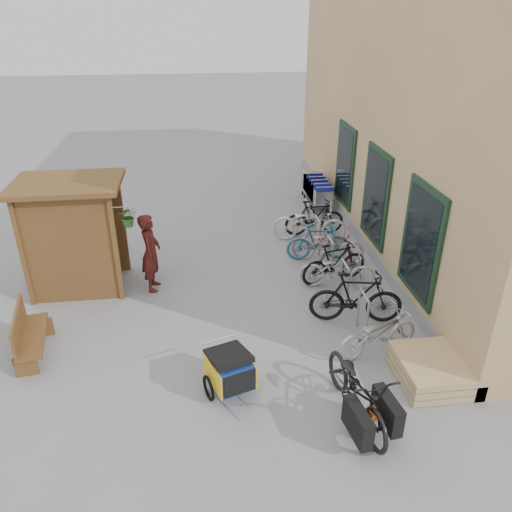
{
  "coord_description": "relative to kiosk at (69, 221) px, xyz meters",
  "views": [
    {
      "loc": [
        -0.62,
        -7.43,
        5.56
      ],
      "look_at": [
        0.5,
        1.5,
        1.0
      ],
      "focal_mm": 35.0,
      "sensor_mm": 36.0,
      "label": 1
    }
  ],
  "objects": [
    {
      "name": "bike_4",
      "position": [
        5.68,
        0.51,
        -1.1
      ],
      "size": [
        1.82,
        1.09,
        0.9
      ],
      "primitive_type": "imported",
      "rotation": [
        0.0,
        0.0,
        1.26
      ],
      "color": "#CD8490",
      "rests_on": "ground"
    },
    {
      "name": "bike_7",
      "position": [
        5.73,
        2.09,
        -1.07
      ],
      "size": [
        1.64,
        0.55,
        0.97
      ],
      "primitive_type": "imported",
      "rotation": [
        0.0,
        0.0,
        1.63
      ],
      "color": "black",
      "rests_on": "ground"
    },
    {
      "name": "bike_2",
      "position": [
        5.58,
        -0.73,
        -1.12
      ],
      "size": [
        1.73,
        0.91,
        0.87
      ],
      "primitive_type": "imported",
      "rotation": [
        0.0,
        0.0,
        1.36
      ],
      "color": "#AAABAF",
      "rests_on": "ground"
    },
    {
      "name": "bike_6",
      "position": [
        5.51,
        1.7,
        -1.05
      ],
      "size": [
        2.02,
        1.11,
        1.01
      ],
      "primitive_type": "imported",
      "rotation": [
        0.0,
        0.0,
        1.32
      ],
      "color": "beige",
      "rests_on": "ground"
    },
    {
      "name": "person_kiosk",
      "position": [
        1.62,
        -0.27,
        -0.69
      ],
      "size": [
        0.46,
        0.66,
        1.73
      ],
      "primitive_type": "imported",
      "rotation": [
        0.0,
        0.0,
        1.5
      ],
      "color": "maroon",
      "rests_on": "ground"
    },
    {
      "name": "kiosk",
      "position": [
        0.0,
        0.0,
        0.0
      ],
      "size": [
        2.49,
        1.65,
        2.4
      ],
      "color": "brown",
      "rests_on": "ground"
    },
    {
      "name": "child_trailer",
      "position": [
        3.02,
        -3.72,
        -1.11
      ],
      "size": [
        0.89,
        1.36,
        0.79
      ],
      "rotation": [
        0.0,
        0.0,
        0.33
      ],
      "color": "navy",
      "rests_on": "ground"
    },
    {
      "name": "pallet_stack",
      "position": [
        6.28,
        -3.87,
        -1.34
      ],
      "size": [
        1.0,
        1.2,
        0.4
      ],
      "color": "tan",
      "rests_on": "ground"
    },
    {
      "name": "bench",
      "position": [
        -0.39,
        -2.36,
        -1.1
      ],
      "size": [
        0.65,
        1.44,
        0.88
      ],
      "rotation": [
        0.0,
        0.0,
        0.17
      ],
      "color": "brown",
      "rests_on": "ground"
    },
    {
      "name": "building",
      "position": [
        9.77,
        2.03,
        1.94
      ],
      "size": [
        6.07,
        13.0,
        7.0
      ],
      "color": "tan",
      "rests_on": "ground"
    },
    {
      "name": "shopping_carts",
      "position": [
        6.28,
        4.23,
        -1.0
      ],
      "size": [
        0.53,
        2.11,
        0.95
      ],
      "color": "silver",
      "rests_on": "ground"
    },
    {
      "name": "ground",
      "position": [
        3.28,
        -2.47,
        -1.55
      ],
      "size": [
        80.0,
        80.0,
        0.0
      ],
      "primitive_type": "plane",
      "color": "gray"
    },
    {
      "name": "bike_3",
      "position": [
        5.58,
        -0.47,
        -1.08
      ],
      "size": [
        1.65,
        0.85,
        0.95
      ],
      "primitive_type": "imported",
      "rotation": [
        0.0,
        0.0,
        1.84
      ],
      "color": "black",
      "rests_on": "ground"
    },
    {
      "name": "bike_5",
      "position": [
        5.48,
        0.64,
        -1.09
      ],
      "size": [
        1.55,
        0.48,
        0.92
      ],
      "primitive_type": "imported",
      "rotation": [
        0.0,
        0.0,
        1.54
      ],
      "color": "#206682",
      "rests_on": "ground"
    },
    {
      "name": "cargo_bike",
      "position": [
        4.84,
        -4.52,
        -1.05
      ],
      "size": [
        0.94,
        2.01,
        1.02
      ],
      "rotation": [
        0.0,
        0.0,
        0.14
      ],
      "color": "black",
      "rests_on": "ground"
    },
    {
      "name": "bike_rack",
      "position": [
        5.58,
        -0.07,
        -1.04
      ],
      "size": [
        0.05,
        5.35,
        0.86
      ],
      "color": "#A5A8AD",
      "rests_on": "ground"
    },
    {
      "name": "bike_0",
      "position": [
        5.66,
        -3.07,
        -1.13
      ],
      "size": [
        1.71,
        1.01,
        0.85
      ],
      "primitive_type": "imported",
      "rotation": [
        0.0,
        0.0,
        1.86
      ],
      "color": "#AAABAF",
      "rests_on": "ground"
    },
    {
      "name": "bike_1",
      "position": [
        5.57,
        -2.05,
        -1.02
      ],
      "size": [
        1.85,
        0.81,
        1.07
      ],
      "primitive_type": "imported",
      "rotation": [
        0.0,
        0.0,
        1.4
      ],
      "color": "black",
      "rests_on": "ground"
    }
  ]
}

